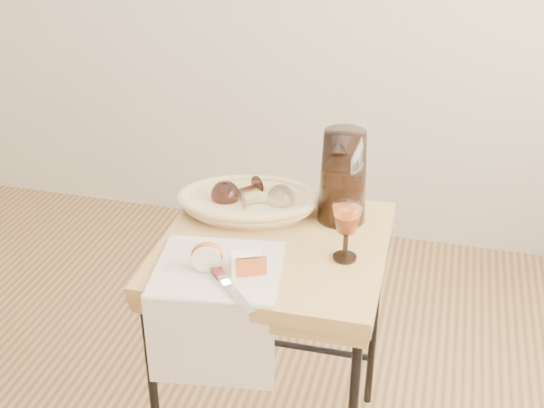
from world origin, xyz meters
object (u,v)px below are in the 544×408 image
(goblet_lying_a, at_px, (239,191))
(apple_half, at_px, (207,255))
(goblet_lying_b, at_px, (265,201))
(pitcher, at_px, (343,176))
(side_table, at_px, (274,352))
(wine_goblet, at_px, (346,232))
(table_knife, at_px, (226,281))
(bread_basket, at_px, (249,203))
(tea_towel, at_px, (218,268))

(goblet_lying_a, distance_m, apple_half, 0.32)
(goblet_lying_b, height_order, apple_half, goblet_lying_b)
(goblet_lying_b, height_order, pitcher, pitcher)
(side_table, relative_size, wine_goblet, 4.81)
(goblet_lying_a, bearing_deg, apple_half, 43.23)
(apple_half, height_order, table_knife, apple_half)
(side_table, bearing_deg, goblet_lying_a, 132.34)
(wine_goblet, distance_m, apple_half, 0.34)
(goblet_lying_b, xyz_separation_m, apple_half, (-0.06, -0.28, -0.01))
(table_knife, bearing_deg, bread_basket, 144.95)
(tea_towel, relative_size, apple_half, 3.96)
(side_table, distance_m, goblet_lying_b, 0.44)
(wine_goblet, distance_m, table_knife, 0.32)
(table_knife, bearing_deg, wine_goblet, 84.43)
(bread_basket, distance_m, pitcher, 0.28)
(goblet_lying_a, relative_size, goblet_lying_b, 1.01)
(table_knife, bearing_deg, goblet_lying_a, 149.17)
(side_table, height_order, goblet_lying_b, goblet_lying_b)
(pitcher, bearing_deg, apple_half, -138.08)
(table_knife, bearing_deg, tea_towel, 168.97)
(side_table, relative_size, bread_basket, 2.10)
(tea_towel, xyz_separation_m, goblet_lying_a, (-0.04, 0.31, 0.05))
(table_knife, bearing_deg, goblet_lying_b, 136.85)
(side_table, bearing_deg, tea_towel, -121.39)
(tea_towel, xyz_separation_m, goblet_lying_b, (0.04, 0.28, 0.05))
(side_table, height_order, bread_basket, bread_basket)
(tea_towel, xyz_separation_m, bread_basket, (-0.01, 0.30, 0.02))
(tea_towel, bearing_deg, goblet_lying_b, 73.25)
(pitcher, bearing_deg, goblet_lying_a, 173.40)
(apple_half, bearing_deg, bread_basket, 72.50)
(goblet_lying_a, height_order, goblet_lying_b, goblet_lying_a)
(goblet_lying_a, relative_size, table_knife, 0.55)
(bread_basket, relative_size, pitcher, 1.18)
(wine_goblet, height_order, table_knife, wine_goblet)
(pitcher, bearing_deg, goblet_lying_b, -175.63)
(table_knife, bearing_deg, apple_half, -174.79)
(side_table, height_order, tea_towel, tea_towel)
(tea_towel, distance_m, goblet_lying_b, 0.28)
(tea_towel, bearing_deg, bread_basket, 83.70)
(side_table, xyz_separation_m, bread_basket, (-0.11, 0.14, 0.39))
(wine_goblet, bearing_deg, tea_towel, -156.43)
(goblet_lying_a, xyz_separation_m, goblet_lying_b, (0.08, -0.04, -0.00))
(bread_basket, distance_m, wine_goblet, 0.35)
(bread_basket, xyz_separation_m, wine_goblet, (0.30, -0.17, 0.05))
(pitcher, xyz_separation_m, apple_half, (-0.27, -0.33, -0.09))
(apple_half, bearing_deg, side_table, 38.85)
(side_table, distance_m, bread_basket, 0.43)
(wine_goblet, relative_size, table_knife, 0.63)
(side_table, bearing_deg, goblet_lying_b, 115.97)
(tea_towel, height_order, goblet_lying_a, goblet_lying_a)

